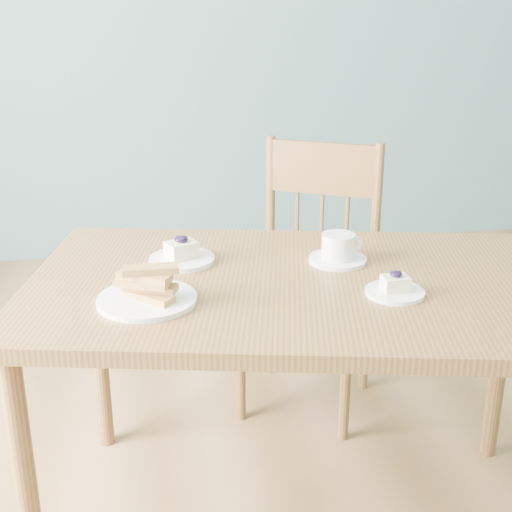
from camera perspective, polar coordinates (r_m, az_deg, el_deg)
room at (r=1.54m, az=14.37°, el=17.36°), size 5.01×5.01×2.71m
dining_table at (r=1.82m, az=3.61°, el=-4.09°), size 1.51×1.08×0.74m
dining_chair at (r=2.49m, az=4.38°, el=-1.69°), size 0.57×0.56×0.94m
cheesecake_plate_near at (r=1.73m, az=11.06°, el=-2.57°), size 0.14×0.14×0.06m
cheesecake_plate_far at (r=1.91m, az=-5.96°, el=0.05°), size 0.18×0.18×0.07m
coffee_cup at (r=1.91m, az=6.61°, el=0.48°), size 0.15×0.15×0.08m
biscotti_plate at (r=1.67m, az=-8.76°, el=-2.77°), size 0.23×0.23×0.09m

